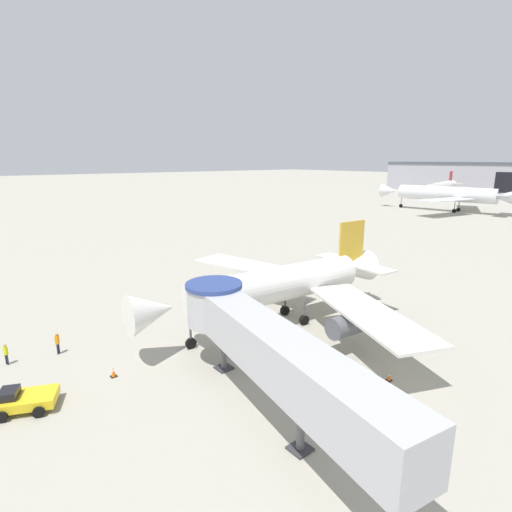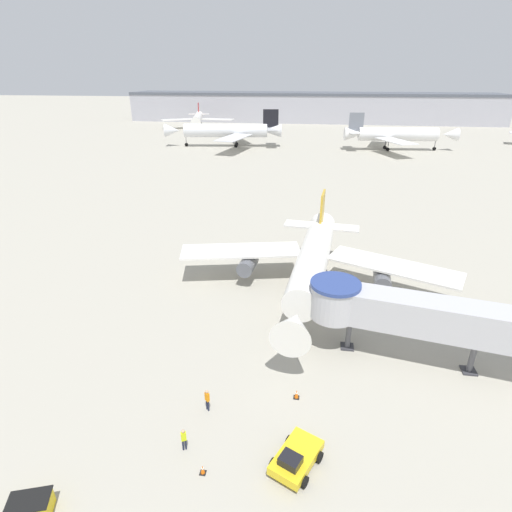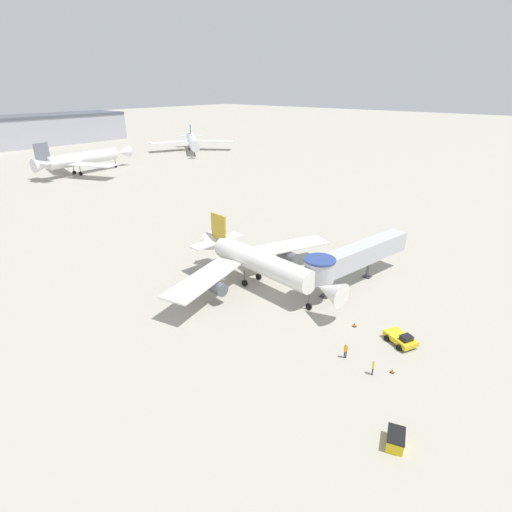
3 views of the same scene
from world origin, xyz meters
name	(u,v)px [view 2 (image 2 of 3)]	position (x,y,z in m)	size (l,w,h in m)	color
ground_plane	(306,310)	(0.00, 0.00, 0.00)	(800.00, 800.00, 0.00)	#A8A393
main_airplane	(312,262)	(0.34, 3.50, 3.70)	(30.12, 25.26, 8.70)	white
jet_bridge	(421,315)	(8.83, -6.32, 4.36)	(20.13, 6.57, 6.04)	#B7B7BC
pushback_tug_yellow	(296,458)	(0.01, -17.42, 0.65)	(3.29, 4.02, 1.42)	yellow
service_container_yellow	(31,507)	(-13.60, -22.43, 0.59)	(2.45, 1.98, 1.17)	yellow
traffic_cone_near_nose	(297,394)	(-0.25, -11.91, 0.34)	(0.42, 0.42, 0.70)	black
traffic_cone_starboard_wing	(429,305)	(12.15, 2.39, 0.30)	(0.38, 0.38, 0.63)	black
traffic_cone_apron_front	(203,470)	(-5.33, -18.73, 0.29)	(0.37, 0.37, 0.62)	black
ground_crew_marshaller	(207,399)	(-6.29, -13.97, 1.01)	(0.38, 0.37, 1.75)	#1E2338
ground_crew_wing_walker	(184,438)	(-6.88, -17.32, 0.95)	(0.36, 0.30, 1.65)	#1E2338
background_jet_black_tail	(228,131)	(-28.37, 95.32, 4.97)	(37.34, 37.59, 11.38)	silver
background_jet_gray_tail	(396,134)	(23.31, 96.06, 4.78)	(33.92, 32.93, 10.90)	white
background_jet_red_tail	(197,118)	(-50.89, 137.89, 4.30)	(30.72, 33.60, 9.74)	white
terminal_building	(310,107)	(-4.52, 175.00, 6.70)	(175.13, 23.80, 13.38)	#A8A8B2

